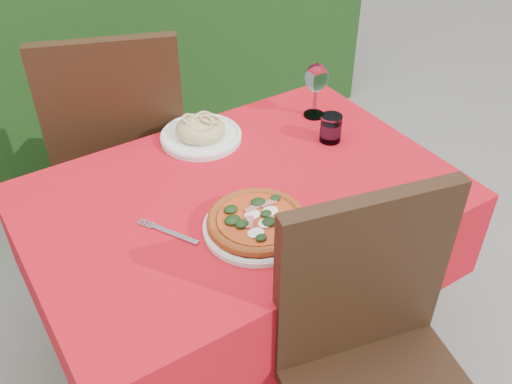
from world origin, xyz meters
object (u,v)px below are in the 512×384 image
water_glass (331,129)px  chair_far (120,141)px  chair_near (377,360)px  pizza_plate (257,223)px  pasta_plate (201,132)px  fork (174,234)px  wine_glass (316,80)px

water_glass → chair_far: bearing=132.0°
chair_near → water_glass: 0.78m
chair_far → pizza_plate: 0.86m
pasta_plate → fork: size_ratio=1.31×
pizza_plate → pasta_plate: (0.09, 0.49, 0.00)m
water_glass → wine_glass: 0.19m
pizza_plate → water_glass: water_glass is taller
pizza_plate → wine_glass: wine_glass is taller
water_glass → wine_glass: wine_glass is taller
fork → wine_glass: bearing=-5.8°
chair_near → wine_glass: 0.97m
fork → chair_near: bearing=-89.9°
chair_far → pizza_plate: bearing=116.5°
pasta_plate → wine_glass: 0.44m
water_glass → fork: bearing=-167.6°
chair_far → wine_glass: chair_far is taller
pasta_plate → water_glass: 0.43m
chair_near → pizza_plate: size_ratio=3.08×
pizza_plate → wine_glass: size_ratio=1.64×
pasta_plate → wine_glass: (0.41, -0.08, 0.11)m
chair_near → pizza_plate: (-0.09, 0.42, 0.19)m
water_glass → fork: water_glass is taller
chair_far → wine_glass: (0.58, -0.43, 0.28)m
chair_near → wine_glass: size_ratio=5.07×
pasta_plate → water_glass: bearing=-33.5°
wine_glass → chair_near: bearing=-116.9°
wine_glass → pasta_plate: bearing=168.9°
water_glass → fork: 0.67m
pasta_plate → fork: pasta_plate is taller
pizza_plate → water_glass: size_ratio=3.54×
chair_near → wine_glass: (0.42, 0.82, 0.30)m
fork → pizza_plate: bearing=-56.4°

